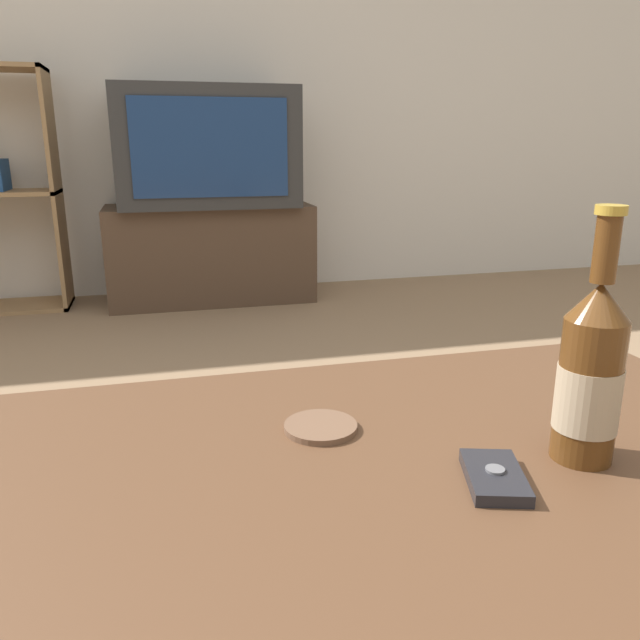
{
  "coord_description": "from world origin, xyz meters",
  "views": [
    {
      "loc": [
        -0.1,
        -0.55,
        0.82
      ],
      "look_at": [
        0.12,
        0.3,
        0.57
      ],
      "focal_mm": 35.0,
      "sensor_mm": 36.0,
      "label": 1
    }
  ],
  "objects_px": {
    "beer_bottle": "(591,376)",
    "television": "(206,147)",
    "cell_phone": "(494,477)",
    "tv_stand": "(211,253)"
  },
  "relations": [
    {
      "from": "cell_phone",
      "to": "beer_bottle",
      "type": "bearing_deg",
      "value": 27.75
    },
    {
      "from": "beer_bottle",
      "to": "cell_phone",
      "type": "relative_size",
      "value": 2.57
    },
    {
      "from": "beer_bottle",
      "to": "television",
      "type": "bearing_deg",
      "value": 93.98
    },
    {
      "from": "television",
      "to": "cell_phone",
      "type": "distance_m",
      "value": 2.78
    },
    {
      "from": "tv_stand",
      "to": "cell_phone",
      "type": "distance_m",
      "value": 2.77
    },
    {
      "from": "beer_bottle",
      "to": "tv_stand",
      "type": "bearing_deg",
      "value": 93.97
    },
    {
      "from": "beer_bottle",
      "to": "cell_phone",
      "type": "xyz_separation_m",
      "value": [
        -0.12,
        -0.02,
        -0.1
      ]
    },
    {
      "from": "cell_phone",
      "to": "television",
      "type": "bearing_deg",
      "value": 108.81
    },
    {
      "from": "television",
      "to": "cell_phone",
      "type": "height_order",
      "value": "television"
    },
    {
      "from": "television",
      "to": "beer_bottle",
      "type": "height_order",
      "value": "television"
    }
  ]
}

